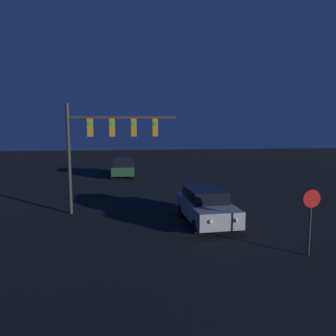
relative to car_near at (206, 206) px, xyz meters
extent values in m
cube|color=#99999E|center=(0.00, -0.05, -0.14)|extent=(2.14, 4.48, 0.74)
cube|color=black|center=(-0.01, 0.17, 0.50)|extent=(1.74, 2.40, 0.56)
cylinder|color=black|center=(0.95, -1.36, -0.51)|extent=(0.24, 0.63, 0.62)
cylinder|color=black|center=(-0.80, -1.45, -0.51)|extent=(0.24, 0.63, 0.62)
cylinder|color=black|center=(0.80, 1.35, -0.51)|extent=(0.24, 0.63, 0.62)
cylinder|color=black|center=(-0.95, 1.26, -0.51)|extent=(0.24, 0.63, 0.62)
sphere|color=#F9EFC6|center=(0.65, -2.23, -0.07)|extent=(0.18, 0.18, 0.18)
sphere|color=#F9EFC6|center=(-0.40, -2.29, -0.07)|extent=(0.18, 0.18, 0.18)
cube|color=#1E4728|center=(-3.89, 14.73, -0.14)|extent=(1.98, 4.41, 0.74)
cube|color=black|center=(-3.89, 14.51, 0.50)|extent=(1.66, 2.34, 0.56)
cylinder|color=black|center=(-4.74, 16.10, -0.51)|extent=(0.22, 0.62, 0.62)
cylinder|color=black|center=(-2.99, 16.07, -0.51)|extent=(0.22, 0.62, 0.62)
cylinder|color=black|center=(-4.79, 13.38, -0.51)|extent=(0.22, 0.62, 0.62)
cylinder|color=black|center=(-3.04, 13.35, -0.51)|extent=(0.22, 0.62, 0.62)
sphere|color=#F9EFC6|center=(-4.37, 16.95, -0.07)|extent=(0.18, 0.18, 0.18)
sphere|color=#F9EFC6|center=(-3.33, 16.93, -0.07)|extent=(0.18, 0.18, 0.18)
cylinder|color=#2D2D2D|center=(-6.50, 2.47, 1.97)|extent=(0.18, 0.18, 5.59)
cube|color=#2D2D2D|center=(-3.78, 2.47, 4.10)|extent=(5.45, 0.12, 0.12)
cube|color=#A57F14|center=(-5.41, 2.47, 3.59)|extent=(0.28, 0.28, 0.90)
cylinder|color=green|center=(-5.41, 2.32, 3.79)|extent=(0.20, 0.02, 0.20)
cube|color=#A57F14|center=(-4.32, 2.47, 3.59)|extent=(0.28, 0.28, 0.90)
cylinder|color=green|center=(-4.32, 2.32, 3.79)|extent=(0.20, 0.02, 0.20)
cube|color=#A57F14|center=(-3.23, 2.47, 3.59)|extent=(0.28, 0.28, 0.90)
cylinder|color=green|center=(-3.23, 2.32, 3.79)|extent=(0.20, 0.02, 0.20)
cube|color=#A57F14|center=(-2.14, 2.47, 3.59)|extent=(0.28, 0.28, 0.90)
cylinder|color=green|center=(-2.14, 2.32, 3.79)|extent=(0.20, 0.02, 0.20)
cylinder|color=#2D2D2D|center=(2.59, -4.27, 0.35)|extent=(0.07, 0.07, 2.35)
cylinder|color=red|center=(2.59, -4.29, 1.22)|extent=(0.63, 0.03, 0.63)
camera|label=1|loc=(-3.67, -14.46, 3.69)|focal=35.00mm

